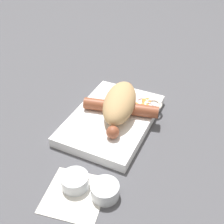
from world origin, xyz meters
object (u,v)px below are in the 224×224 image
at_px(condiment_cup_near, 75,182).
at_px(condiment_cup_far, 105,191).
at_px(sausage, 121,108).
at_px(bread_roll, 120,102).
at_px(food_tray, 112,119).

xyz_separation_m(condiment_cup_near, condiment_cup_far, (-0.01, 0.06, 0.00)).
bearing_deg(sausage, condiment_cup_near, 0.75).
xyz_separation_m(sausage, condiment_cup_near, (0.22, 0.00, -0.02)).
bearing_deg(condiment_cup_far, sausage, -163.51).
bearing_deg(condiment_cup_far, bread_roll, -162.80).
relative_size(bread_roll, sausage, 0.85).
distance_m(food_tray, condiment_cup_near, 0.20).
bearing_deg(bread_roll, condiment_cup_far, 17.20).
xyz_separation_m(food_tray, condiment_cup_far, (0.19, 0.08, 0.00)).
xyz_separation_m(bread_roll, sausage, (-0.00, 0.00, -0.02)).
relative_size(bread_roll, condiment_cup_near, 3.30).
bearing_deg(condiment_cup_near, bread_roll, -178.51).
bearing_deg(condiment_cup_far, condiment_cup_near, -85.14).
distance_m(condiment_cup_near, condiment_cup_far, 0.06).
relative_size(food_tray, condiment_cup_far, 5.02).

